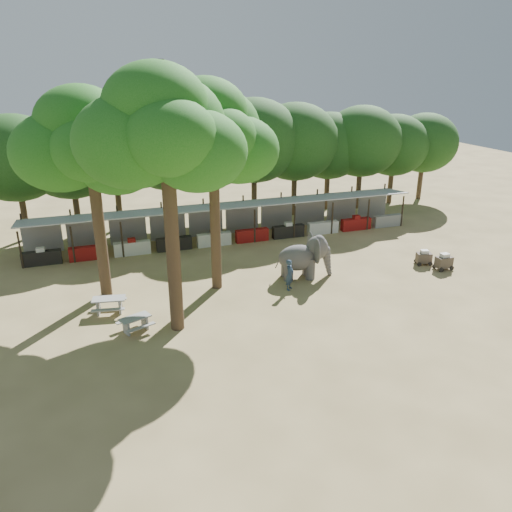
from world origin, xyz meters
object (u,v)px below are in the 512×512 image
object	(u,v)px
yard_tree_back	(209,133)
picnic_table_near	(135,322)
handler	(290,275)
cart_front	(424,257)
yard_tree_left	(86,143)
picnic_table_far	(109,303)
cart_back	(444,262)
yard_tree_center	(161,131)
elephant	(305,257)

from	to	relation	value
yard_tree_back	picnic_table_near	xyz separation A→B (m)	(-4.79, -3.83, -8.07)
yard_tree_back	handler	distance (m)	8.78
cart_front	yard_tree_left	bearing A→B (deg)	-170.68
yard_tree_back	handler	size ratio (longest dim) A/B	6.41
picnic_table_far	cart_back	xyz separation A→B (m)	(19.87, -0.67, -0.01)
yard_tree_center	elephant	xyz separation A→B (m)	(8.43, 3.56, -7.93)
cart_back	yard_tree_back	bearing A→B (deg)	170.10
picnic_table_far	yard_tree_left	bearing A→B (deg)	103.60
cart_back	handler	bearing A→B (deg)	176.81
handler	cart_back	xyz separation A→B (m)	(10.12, -0.36, -0.37)
handler	cart_front	size ratio (longest dim) A/B	1.57
handler	cart_back	size ratio (longest dim) A/B	1.63
handler	cart_front	world-z (taller)	handler
picnic_table_far	picnic_table_near	bearing A→B (deg)	-55.96
yard_tree_left	picnic_table_near	world-z (taller)	yard_tree_left
yard_tree_back	cart_back	distance (m)	16.31
elephant	handler	xyz separation A→B (m)	(-1.52, -1.36, -0.40)
handler	picnic_table_near	size ratio (longest dim) A/B	0.98
yard_tree_back	picnic_table_near	world-z (taller)	yard_tree_back
yard_tree_center	yard_tree_back	distance (m)	5.04
yard_tree_back	picnic_table_far	xyz separation A→B (m)	(-5.84, -1.49, -8.01)
yard_tree_left	cart_back	bearing A→B (deg)	-8.96
cart_front	yard_tree_center	bearing A→B (deg)	-154.44
yard_tree_back	elephant	xyz separation A→B (m)	(5.43, -0.44, -7.26)
elephant	cart_front	xyz separation A→B (m)	(7.96, -0.62, -0.80)
yard_tree_left	yard_tree_center	bearing A→B (deg)	-59.04
yard_tree_left	yard_tree_center	xyz separation A→B (m)	(3.00, -5.00, 1.01)
yard_tree_left	picnic_table_near	xyz separation A→B (m)	(1.21, -4.83, -7.73)
yard_tree_left	yard_tree_back	world-z (taller)	yard_tree_back
yard_tree_left	cart_front	bearing A→B (deg)	-6.05
yard_tree_back	handler	xyz separation A→B (m)	(3.91, -1.80, -7.66)
yard_tree_center	picnic_table_near	world-z (taller)	yard_tree_center
elephant	handler	bearing A→B (deg)	-129.43
cart_back	cart_front	bearing A→B (deg)	119.19
elephant	cart_front	size ratio (longest dim) A/B	3.04
yard_tree_left	handler	xyz separation A→B (m)	(9.91, -2.80, -7.31)
handler	picnic_table_near	bearing A→B (deg)	143.42
yard_tree_back	elephant	size ratio (longest dim) A/B	3.32
yard_tree_back	yard_tree_left	bearing A→B (deg)	170.54
yard_tree_back	picnic_table_near	size ratio (longest dim) A/B	6.26
handler	cart_front	distance (m)	9.51
elephant	handler	distance (m)	2.08
yard_tree_center	yard_tree_back	size ratio (longest dim) A/B	1.06
yard_tree_left	picnic_table_far	world-z (taller)	yard_tree_left
yard_tree_center	elephant	bearing A→B (deg)	22.93
yard_tree_back	picnic_table_far	size ratio (longest dim) A/B	6.15
elephant	picnic_table_near	size ratio (longest dim) A/B	1.89
handler	picnic_table_far	bearing A→B (deg)	128.49
yard_tree_left	picnic_table_far	xyz separation A→B (m)	(0.16, -2.49, -7.67)
handler	cart_front	xyz separation A→B (m)	(9.48, 0.74, -0.41)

